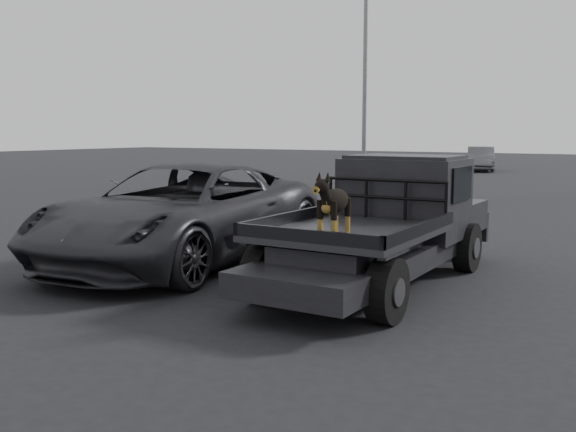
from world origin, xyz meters
The scene contains 8 objects.
ground centered at (0.00, 0.00, 0.00)m, with size 120.00×120.00×0.00m, color black.
flatbed_ute centered at (-0.32, 1.96, 0.46)m, with size 2.00×5.40×0.92m, color black, non-canonical shape.
ute_cab centered at (-0.32, 2.91, 1.36)m, with size 1.72×1.30×0.88m, color black, non-canonical shape.
headache_rack centered at (-0.32, 2.16, 1.20)m, with size 1.80×0.08×0.55m, color black, non-canonical shape.
dog centered at (-0.21, 0.34, 1.29)m, with size 0.32×0.60×0.74m, color black, non-canonical shape.
parked_suv centered at (-3.75, 1.78, 0.81)m, with size 2.70×5.85×1.63m, color #29292D.
distant_car_a centered at (-6.09, 29.50, 0.66)m, with size 1.40×4.01×1.32m, color #545359.
floodlight_near centered at (-8.10, 18.44, 6.94)m, with size 1.08×0.28×12.70m.
Camera 1 is at (3.20, -6.33, 2.16)m, focal length 40.00 mm.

